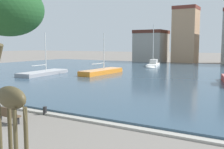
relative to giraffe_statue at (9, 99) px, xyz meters
name	(u,v)px	position (x,y,z in m)	size (l,w,h in m)	color
harbor_water	(173,75)	(-3.04, 29.75, -2.22)	(81.32, 47.57, 0.24)	#334C60
quay_edge_coping	(55,114)	(-3.04, 5.71, -2.29)	(81.32, 0.50, 0.12)	#ADA89E
giraffe_statue	(9,99)	(0.00, 0.00, 0.00)	(2.62, 0.88, 4.60)	#4C4228
sailboat_grey	(47,73)	(-18.21, 21.02, -1.96)	(2.99, 9.36, 6.01)	#939399
sailboat_white	(153,65)	(-10.27, 41.00, -1.84)	(3.81, 8.85, 8.15)	white
sailboat_orange	(105,72)	(-11.77, 25.89, -1.89)	(2.36, 9.41, 5.98)	orange
mooring_bollard	(45,111)	(-3.72, 5.56, -2.10)	(0.24, 0.24, 0.50)	#232326
park_bench	(6,115)	(-4.27, 3.15, -1.86)	(1.80, 0.44, 0.92)	brown
townhouse_narrow_midrow	(151,46)	(-16.45, 55.66, 1.61)	(7.11, 7.34, 7.88)	gray
townhouse_end_terrace	(186,35)	(-8.23, 56.37, 4.23)	(5.35, 5.36, 13.12)	tan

